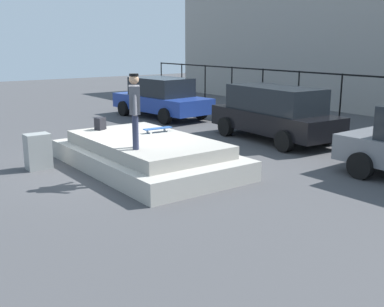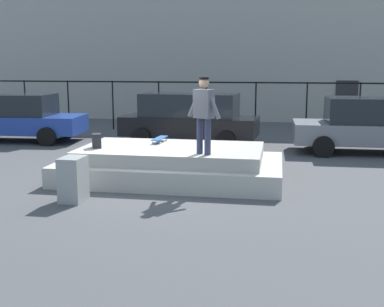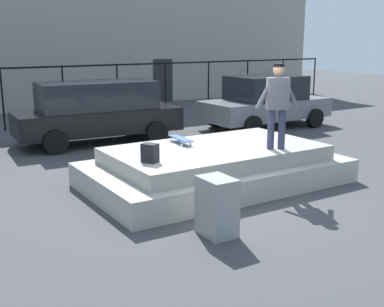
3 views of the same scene
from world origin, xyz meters
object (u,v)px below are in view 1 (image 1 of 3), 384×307
(skateboarder, at_px, (135,106))
(car_black_hatchback_mid, at_px, (274,112))
(backpack, at_px, (100,124))
(skateboard, at_px, (158,129))
(car_blue_sedan_near, at_px, (161,97))
(utility_box, at_px, (38,151))

(skateboarder, distance_m, car_black_hatchback_mid, 6.21)
(skateboarder, distance_m, backpack, 2.78)
(skateboard, bearing_deg, skateboarder, -47.06)
(car_blue_sedan_near, distance_m, utility_box, 8.82)
(car_black_hatchback_mid, xyz_separation_m, utility_box, (-1.04, -7.43, -0.47))
(backpack, relative_size, utility_box, 0.37)
(backpack, distance_m, car_blue_sedan_near, 7.29)
(skateboard, distance_m, car_blue_sedan_near, 7.58)
(car_black_hatchback_mid, bearing_deg, backpack, -102.33)
(backpack, bearing_deg, utility_box, -19.57)
(skateboarder, height_order, skateboard, skateboarder)
(skateboard, distance_m, backpack, 1.66)
(backpack, height_order, car_blue_sedan_near, car_blue_sedan_near)
(car_blue_sedan_near, distance_m, car_black_hatchback_mid, 6.27)
(skateboard, distance_m, utility_box, 3.13)
(skateboarder, xyz_separation_m, car_blue_sedan_near, (-7.67, 5.65, -0.90))
(backpack, relative_size, car_blue_sedan_near, 0.07)
(backpack, height_order, car_black_hatchback_mid, car_black_hatchback_mid)
(skateboard, bearing_deg, utility_box, -110.68)
(skateboard, bearing_deg, car_blue_sedan_near, 146.38)
(skateboarder, height_order, utility_box, skateboarder)
(skateboarder, height_order, car_black_hatchback_mid, skateboarder)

